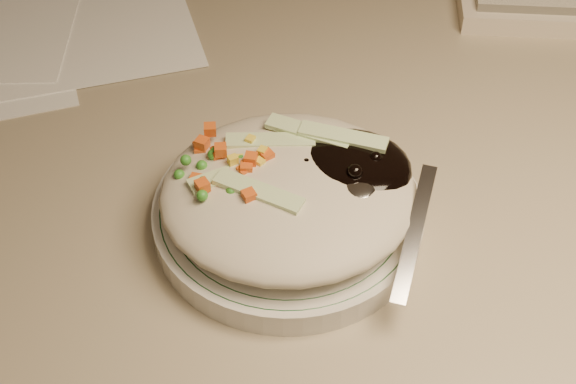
{
  "coord_description": "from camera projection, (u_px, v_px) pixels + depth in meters",
  "views": [
    {
      "loc": [
        -0.13,
        0.81,
        1.21
      ],
      "look_at": [
        -0.09,
        1.22,
        0.78
      ],
      "focal_mm": 50.0,
      "sensor_mm": 36.0,
      "label": 1
    }
  ],
  "objects": [
    {
      "name": "meal",
      "position": [
        294.0,
        187.0,
        0.6
      ],
      "size": [
        0.21,
        0.19,
        0.05
      ],
      "color": "#B1A790",
      "rests_on": "plate"
    },
    {
      "name": "desk",
      "position": [
        353.0,
        233.0,
        0.88
      ],
      "size": [
        1.4,
        0.7,
        0.74
      ],
      "color": "gray",
      "rests_on": "ground"
    },
    {
      "name": "plate",
      "position": [
        288.0,
        215.0,
        0.62
      ],
      "size": [
        0.21,
        0.21,
        0.02
      ],
      "primitive_type": "cylinder",
      "color": "silver",
      "rests_on": "desk"
    },
    {
      "name": "plate_rim",
      "position": [
        288.0,
        207.0,
        0.61
      ],
      "size": [
        0.2,
        0.2,
        0.0
      ],
      "color": "#144723",
      "rests_on": "plate"
    }
  ]
}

